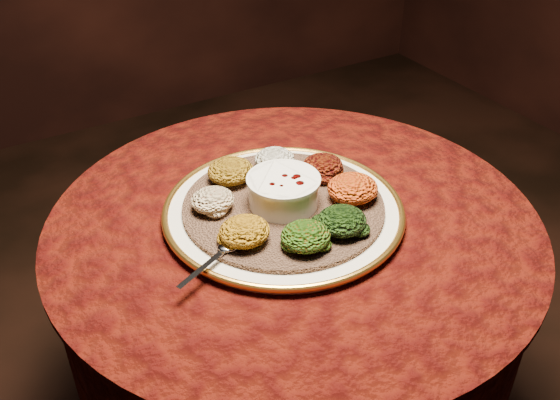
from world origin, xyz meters
TOP-DOWN VIEW (x-y plane):
  - table at (0.00, 0.00)m, footprint 0.96×0.96m
  - platter at (-0.02, 0.01)m, footprint 0.47×0.47m
  - injera at (-0.02, 0.01)m, footprint 0.45×0.45m
  - stew_bowl at (-0.02, 0.01)m, footprint 0.14×0.14m
  - spoon at (-0.18, -0.06)m, footprint 0.15×0.08m
  - portion_ayib at (0.04, 0.14)m, footprint 0.08×0.08m
  - portion_kitfo at (0.11, 0.07)m, footprint 0.08×0.08m
  - portion_tikil at (0.11, -0.04)m, footprint 0.10×0.09m
  - portion_gomen at (0.03, -0.11)m, footprint 0.09×0.09m
  - portion_mixveg at (-0.05, -0.12)m, footprint 0.09×0.08m
  - portion_kik at (-0.13, -0.05)m, footprint 0.09×0.09m
  - portion_timatim at (-0.14, 0.07)m, footprint 0.08×0.08m
  - portion_shiro at (-0.07, 0.14)m, footprint 0.09×0.09m

SIDE VIEW (x-z plane):
  - table at x=0.00m, z-range 0.19..0.92m
  - platter at x=-0.02m, z-range 0.73..0.76m
  - injera at x=-0.02m, z-range 0.75..0.76m
  - spoon at x=-0.18m, z-range 0.76..0.77m
  - portion_timatim at x=-0.14m, z-range 0.76..0.80m
  - portion_kitfo at x=0.11m, z-range 0.76..0.80m
  - portion_ayib at x=0.04m, z-range 0.76..0.80m
  - portion_mixveg at x=-0.05m, z-range 0.76..0.80m
  - portion_kik at x=-0.13m, z-range 0.76..0.81m
  - portion_gomen at x=0.03m, z-range 0.76..0.81m
  - portion_shiro at x=-0.07m, z-range 0.76..0.81m
  - portion_tikil at x=0.11m, z-range 0.76..0.81m
  - stew_bowl at x=-0.02m, z-range 0.77..0.83m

